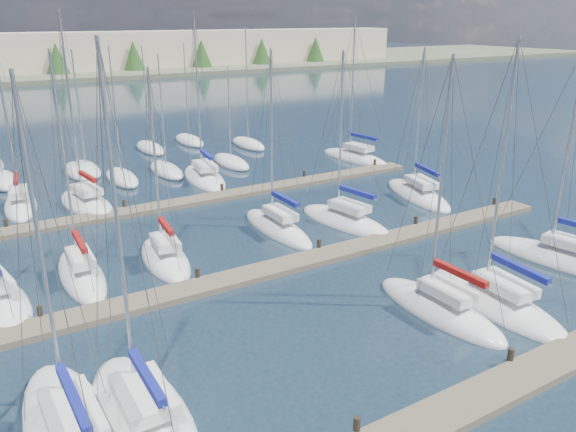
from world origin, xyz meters
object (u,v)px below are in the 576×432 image
sailboat_j (165,258)px  sailboat_k (277,228)px  sailboat_m (418,195)px  sailboat_r (355,158)px  sailboat_d (439,309)px  sailboat_n (21,205)px  sailboat_p (204,177)px  sailboat_l (345,221)px  sailboat_e (496,302)px  sailboat_o (86,203)px  sailboat_i (82,274)px  sailboat_f (563,260)px  sailboat_c (143,416)px

sailboat_j → sailboat_k: (8.24, 0.90, 0.01)m
sailboat_j → sailboat_m: bearing=9.7°
sailboat_m → sailboat_r: 12.93m
sailboat_j → sailboat_k: bearing=12.0°
sailboat_m → sailboat_d: (-12.33, -14.40, 0.01)m
sailboat_n → sailboat_k: sailboat_n is taller
sailboat_m → sailboat_n: bearing=168.2°
sailboat_p → sailboat_l: 15.99m
sailboat_m → sailboat_e: 18.02m
sailboat_e → sailboat_o: 30.35m
sailboat_d → sailboat_i: (-14.11, 13.19, 0.01)m
sailboat_n → sailboat_o: sailboat_o is taller
sailboat_j → sailboat_p: 17.62m
sailboat_e → sailboat_o: (-13.90, 26.99, 0.01)m
sailboat_f → sailboat_r: (5.06, 26.42, 0.01)m
sailboat_e → sailboat_d: bearing=166.2°
sailboat_f → sailboat_c: 25.45m
sailboat_n → sailboat_o: size_ratio=0.92×
sailboat_p → sailboat_l: (3.95, -15.50, -0.01)m
sailboat_r → sailboat_i: (-29.77, -13.71, 0.01)m
sailboat_m → sailboat_p: sailboat_p is taller
sailboat_m → sailboat_c: size_ratio=0.88×
sailboat_e → sailboat_i: 22.16m
sailboat_n → sailboat_i: (1.24, -14.89, -0.00)m
sailboat_f → sailboat_d: size_ratio=1.01×
sailboat_f → sailboat_p: bearing=101.0°
sailboat_e → sailboat_l: sailboat_e is taller
sailboat_k → sailboat_l: 4.92m
sailboat_n → sailboat_k: (14.22, -14.28, -0.01)m
sailboat_j → sailboat_k: size_ratio=0.95×
sailboat_c → sailboat_n: bearing=91.5°
sailboat_i → sailboat_k: 12.99m
sailboat_m → sailboat_c: (-27.17, -14.46, 0.00)m
sailboat_i → sailboat_k: (12.98, 0.61, -0.00)m
sailboat_i → sailboat_d: bearing=-41.0°
sailboat_m → sailboat_f: bearing=-82.6°
sailboat_p → sailboat_r: bearing=4.8°
sailboat_j → sailboat_o: sailboat_o is taller
sailboat_r → sailboat_p: (-15.99, 1.13, -0.01)m
sailboat_f → sailboat_e: sailboat_e is taller
sailboat_f → sailboat_k: size_ratio=1.04×
sailboat_j → sailboat_p: bearing=64.9°
sailboat_r → sailboat_o: (-26.62, -0.88, 0.00)m
sailboat_f → sailboat_c: (-25.44, -0.54, -0.00)m
sailboat_o → sailboat_l: sailboat_o is taller
sailboat_d → sailboat_l: size_ratio=1.04×
sailboat_m → sailboat_i: 26.47m
sailboat_r → sailboat_e: (-12.72, -27.86, -0.01)m
sailboat_f → sailboat_d: sailboat_f is taller
sailboat_d → sailboat_j: bearing=124.7°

